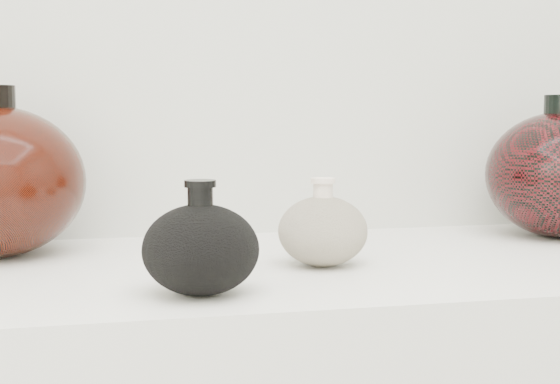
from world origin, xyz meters
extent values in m
cube|color=silver|center=(0.00, 0.95, 0.89)|extent=(1.20, 0.50, 0.03)
ellipsoid|color=black|center=(-0.14, 0.79, 0.95)|extent=(0.14, 0.14, 0.10)
cylinder|color=black|center=(-0.14, 0.79, 1.00)|extent=(0.03, 0.03, 0.03)
cylinder|color=black|center=(-0.14, 0.79, 1.02)|extent=(0.04, 0.04, 0.01)
ellipsoid|color=#C5AD95|center=(0.03, 0.91, 0.94)|extent=(0.15, 0.15, 0.09)
cylinder|color=beige|center=(0.03, 0.91, 0.99)|extent=(0.03, 0.03, 0.03)
cylinder|color=beige|center=(0.03, 0.91, 1.01)|extent=(0.04, 0.04, 0.01)
camera|label=1|loc=(-0.24, -0.01, 1.09)|focal=50.00mm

